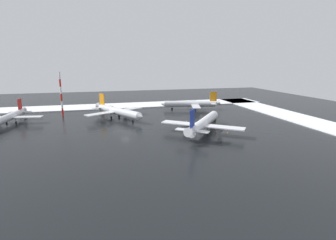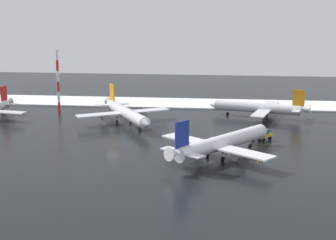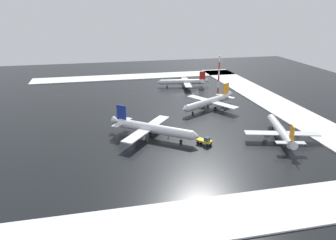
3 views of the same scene
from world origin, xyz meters
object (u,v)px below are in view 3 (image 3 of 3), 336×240
(airplane_parked_starboard, at_px, (183,82))
(traffic_cone_mid_line, at_px, (147,141))
(pushback_tug, at_px, (205,141))
(ground_crew_near_tug, at_px, (168,134))
(traffic_cone_near_nose, at_px, (148,146))
(airplane_parked_portside, at_px, (152,128))
(airplane_far_rear, at_px, (281,131))
(ground_crew_beside_wing, at_px, (182,130))
(airplane_distant_tail, at_px, (209,102))
(antenna_mast, at_px, (219,75))

(airplane_parked_starboard, relative_size, traffic_cone_mid_line, 47.36)
(pushback_tug, bearing_deg, ground_crew_near_tug, -171.69)
(traffic_cone_near_nose, distance_m, traffic_cone_mid_line, 3.86)
(airplane_parked_portside, xyz_separation_m, ground_crew_near_tug, (-1.05, -4.93, -2.06))
(airplane_far_rear, bearing_deg, traffic_cone_near_nose, 101.52)
(ground_crew_beside_wing, bearing_deg, airplane_distant_tail, 94.07)
(airplane_distant_tail, xyz_separation_m, antenna_mast, (21.36, -12.04, 5.95))
(airplane_distant_tail, xyz_separation_m, ground_crew_beside_wing, (-22.30, 17.05, -1.93))
(pushback_tug, xyz_separation_m, ground_crew_near_tug, (7.96, 9.53, -0.31))
(ground_crew_beside_wing, height_order, traffic_cone_mid_line, ground_crew_beside_wing)
(pushback_tug, bearing_deg, airplane_parked_starboard, 128.27)
(airplane_parked_starboard, height_order, traffic_cone_mid_line, airplane_parked_starboard)
(antenna_mast, bearing_deg, pushback_tug, 155.54)
(airplane_parked_portside, bearing_deg, airplane_distant_tail, 79.40)
(antenna_mast, xyz_separation_m, traffic_cone_mid_line, (-48.86, 41.49, -8.58))
(traffic_cone_mid_line, bearing_deg, antenna_mast, -40.34)
(airplane_distant_tail, bearing_deg, airplane_parked_portside, 11.03)
(airplane_parked_starboard, xyz_separation_m, pushback_tug, (-70.79, 12.34, -1.28))
(pushback_tug, bearing_deg, airplane_parked_portside, -163.73)
(airplane_parked_starboard, bearing_deg, ground_crew_beside_wing, 83.58)
(ground_crew_beside_wing, bearing_deg, airplane_far_rear, 19.21)
(airplane_distant_tail, xyz_separation_m, ground_crew_near_tug, (-25.33, 22.34, -1.93))
(ground_crew_near_tug, xyz_separation_m, traffic_cone_near_nose, (-6.02, 7.48, -0.70))
(pushback_tug, relative_size, ground_crew_near_tug, 2.86)
(airplane_distant_tail, height_order, antenna_mast, antenna_mast)
(traffic_cone_mid_line, bearing_deg, traffic_cone_near_nose, 174.54)
(airplane_parked_portside, distance_m, antenna_mast, 60.52)
(airplane_parked_starboard, height_order, traffic_cone_near_nose, airplane_parked_starboard)
(ground_crew_beside_wing, xyz_separation_m, antenna_mast, (43.66, -29.09, 7.88))
(airplane_distant_tail, relative_size, ground_crew_beside_wing, 15.57)
(ground_crew_beside_wing, height_order, antenna_mast, antenna_mast)
(ground_crew_beside_wing, distance_m, traffic_cone_mid_line, 13.47)
(airplane_parked_starboard, relative_size, pushback_tug, 5.32)
(pushback_tug, bearing_deg, airplane_distant_tail, 117.12)
(antenna_mast, bearing_deg, ground_crew_beside_wing, 146.32)
(ground_crew_near_tug, height_order, traffic_cone_near_nose, ground_crew_near_tug)
(airplane_distant_tail, relative_size, ground_crew_near_tug, 15.57)
(airplane_distant_tail, distance_m, ground_crew_beside_wing, 28.13)
(airplane_parked_starboard, distance_m, traffic_cone_mid_line, 71.22)
(airplane_parked_starboard, distance_m, ground_crew_beside_wing, 62.08)
(ground_crew_beside_wing, bearing_deg, pushback_tug, -27.44)
(airplane_parked_portside, relative_size, antenna_mast, 1.46)
(airplane_parked_portside, relative_size, ground_crew_near_tug, 15.17)
(airplane_far_rear, xyz_separation_m, pushback_tug, (0.79, 24.53, -1.41))
(traffic_cone_near_nose, bearing_deg, airplane_far_rear, -93.75)
(airplane_far_rear, bearing_deg, ground_crew_near_tug, 90.87)
(pushback_tug, bearing_deg, antenna_mast, 113.71)
(pushback_tug, distance_m, traffic_cone_near_nose, 17.15)
(airplane_parked_starboard, distance_m, traffic_cone_near_nose, 74.89)
(airplane_far_rear, relative_size, ground_crew_beside_wing, 15.80)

